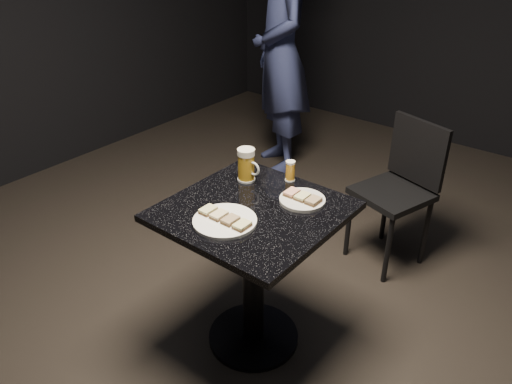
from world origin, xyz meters
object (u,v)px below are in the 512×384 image
(beer_tumbler, at_px, (290,171))
(chair, at_px, (400,184))
(patron, at_px, (281,54))
(beer_mug, at_px, (247,165))
(table, at_px, (253,255))
(plate_large, at_px, (225,221))
(plate_small, at_px, (302,200))

(beer_tumbler, bearing_deg, chair, 71.77)
(beer_tumbler, distance_m, chair, 0.85)
(patron, relative_size, beer_mug, 11.59)
(chair, bearing_deg, patron, 155.19)
(patron, height_order, beer_mug, patron)
(table, distance_m, beer_mug, 0.41)
(patron, distance_m, table, 2.00)
(plate_large, relative_size, patron, 0.14)
(table, bearing_deg, beer_tumbler, 94.43)
(table, height_order, chair, chair)
(plate_small, bearing_deg, beer_tumbler, 140.61)
(chair, bearing_deg, beer_tumbler, -108.23)
(beer_tumbler, bearing_deg, beer_mug, -141.37)
(patron, height_order, table, patron)
(plate_small, bearing_deg, chair, 83.90)
(plate_large, height_order, chair, chair)
(plate_large, xyz_separation_m, plate_small, (0.15, 0.33, 0.00))
(chair, bearing_deg, table, -101.98)
(table, relative_size, beer_mug, 4.75)
(patron, xyz_separation_m, beer_mug, (0.87, -1.47, -0.09))
(plate_large, height_order, beer_mug, beer_mug)
(patron, bearing_deg, beer_mug, -20.28)
(chair, bearing_deg, beer_mug, -114.77)
(table, distance_m, chair, 1.08)
(plate_small, bearing_deg, plate_large, -114.16)
(plate_small, distance_m, beer_mug, 0.32)
(beer_tumbler, bearing_deg, patron, 127.49)
(table, relative_size, chair, 0.88)
(beer_mug, bearing_deg, patron, 120.70)
(plate_large, height_order, patron, patron)
(plate_small, xyz_separation_m, patron, (-1.18, 1.47, 0.16))
(plate_small, xyz_separation_m, chair, (0.09, 0.88, -0.26))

